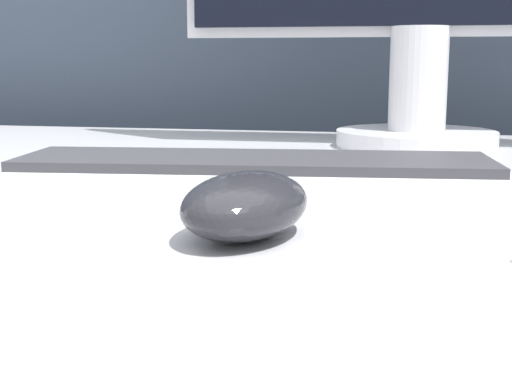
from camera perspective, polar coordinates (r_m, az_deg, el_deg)
The scene contains 3 objects.
partition_panel at distance 1.17m, azimuth 9.51°, elevation 4.27°, with size 5.00×0.03×1.49m.
computer_mouse_near at distance 0.42m, azimuth -0.84°, elevation -1.03°, with size 0.09×0.12×0.04m.
keyboard at distance 0.60m, azimuth -0.17°, elevation 1.67°, with size 0.43×0.16×0.02m.
Camera 1 is at (0.04, -0.51, 0.87)m, focal length 50.00 mm.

